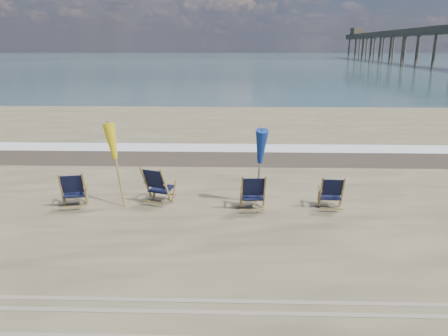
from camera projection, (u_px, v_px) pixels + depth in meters
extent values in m
plane|color=#39575F|center=(237.00, 59.00, 132.01)|extent=(400.00, 400.00, 0.00)
cube|color=silver|center=(229.00, 148.00, 16.82)|extent=(200.00, 1.40, 0.01)
cube|color=#42362A|center=(228.00, 157.00, 15.37)|extent=(200.00, 2.60, 0.00)
cylinder|color=olive|center=(117.00, 166.00, 10.45)|extent=(0.06, 0.06, 2.04)
cone|color=gold|center=(116.00, 144.00, 10.31)|extent=(0.30, 0.30, 0.85)
cylinder|color=#A5A5AD|center=(259.00, 167.00, 10.49)|extent=(0.06, 0.06, 1.98)
cone|color=navy|center=(260.00, 146.00, 10.35)|extent=(0.30, 0.30, 0.85)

